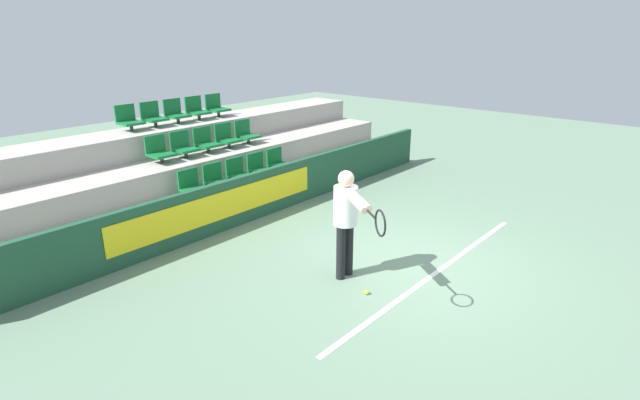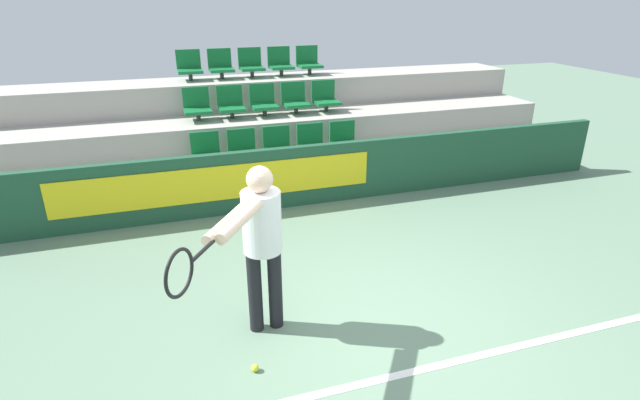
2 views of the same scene
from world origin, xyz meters
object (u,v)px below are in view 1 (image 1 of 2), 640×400
object	(u,v)px
stadium_chair_5	(159,151)
stadium_chair_9	(246,133)
stadium_chair_2	(239,173)
stadium_chair_8	(227,137)
stadium_chair_0	(192,186)
tennis_ball	(367,292)
stadium_chair_14	(216,107)
stadium_chair_7	(206,141)
stadium_chair_4	(278,162)
stadium_chair_12	(176,113)
stadium_chair_1	(216,179)
stadium_chair_6	(183,146)
stadium_chair_10	(129,119)
stadium_chair_13	(197,110)
tennis_player	(347,214)
stadium_chair_11	(153,116)
stadium_chair_3	(259,167)

from	to	relation	value
stadium_chair_5	stadium_chair_9	bearing A→B (deg)	0.00
stadium_chair_2	stadium_chair_9	bearing A→B (deg)	42.35
stadium_chair_8	stadium_chair_5	bearing A→B (deg)	180.00
stadium_chair_0	tennis_ball	size ratio (longest dim) A/B	7.82
stadium_chair_14	stadium_chair_7	bearing A→B (deg)	-137.65
stadium_chair_4	stadium_chair_12	distance (m)	2.50
stadium_chair_1	tennis_ball	distance (m)	4.12
stadium_chair_6	stadium_chair_10	size ratio (longest dim) A/B	1.00
stadium_chair_13	tennis_ball	distance (m)	6.49
stadium_chair_9	tennis_player	xyz separation A→B (m)	(-2.10, -4.52, -0.20)
stadium_chair_10	tennis_player	size ratio (longest dim) A/B	0.32
tennis_ball	stadium_chair_7	bearing A→B (deg)	76.80
stadium_chair_0	stadium_chair_13	distance (m)	2.79
stadium_chair_0	stadium_chair_4	bearing A→B (deg)	0.00
stadium_chair_8	stadium_chair_14	bearing A→B (deg)	61.26
stadium_chair_11	tennis_ball	bearing A→B (deg)	-95.92
stadium_chair_2	stadium_chair_13	bearing A→B (deg)	74.66
stadium_chair_7	stadium_chair_11	xyz separation A→B (m)	(-0.55, 1.01, 0.49)
stadium_chair_2	stadium_chair_12	xyz separation A→B (m)	(0.00, 2.01, 0.98)
stadium_chair_2	stadium_chair_4	distance (m)	1.10
stadium_chair_0	stadium_chair_1	size ratio (longest dim) A/B	1.00
stadium_chair_4	stadium_chair_0	bearing A→B (deg)	180.00
stadium_chair_2	stadium_chair_12	size ratio (longest dim) A/B	1.00
stadium_chair_9	stadium_chair_12	distance (m)	1.57
stadium_chair_6	stadium_chair_9	bearing A→B (deg)	0.00
stadium_chair_3	stadium_chair_11	size ratio (longest dim) A/B	1.00
stadium_chair_7	tennis_ball	bearing A→B (deg)	-103.20
stadium_chair_12	stadium_chair_14	bearing A→B (deg)	0.00
stadium_chair_13	tennis_player	xyz separation A→B (m)	(-1.55, -5.52, -0.69)
stadium_chair_9	stadium_chair_13	world-z (taller)	stadium_chair_13
stadium_chair_11	stadium_chair_13	size ratio (longest dim) A/B	1.00
stadium_chair_12	stadium_chair_13	bearing A→B (deg)	0.00
stadium_chair_13	stadium_chair_12	bearing A→B (deg)	180.00
stadium_chair_8	stadium_chair_12	world-z (taller)	stadium_chair_12
stadium_chair_3	stadium_chair_7	size ratio (longest dim) A/B	1.00
stadium_chair_1	stadium_chair_6	distance (m)	1.12
tennis_player	tennis_ball	distance (m)	1.12
stadium_chair_4	stadium_chair_8	size ratio (longest dim) A/B	1.00
stadium_chair_13	stadium_chair_8	bearing A→B (deg)	-90.00
stadium_chair_5	stadium_chair_6	bearing A→B (deg)	0.00
stadium_chair_0	stadium_chair_4	distance (m)	2.21
stadium_chair_13	stadium_chair_4	bearing A→B (deg)	-74.66
stadium_chair_3	stadium_chair_9	size ratio (longest dim) A/B	1.00
stadium_chair_5	stadium_chair_4	bearing A→B (deg)	-24.50
stadium_chair_12	stadium_chair_13	world-z (taller)	same
stadium_chair_7	tennis_player	bearing A→B (deg)	-102.44
stadium_chair_7	stadium_chair_13	bearing A→B (deg)	61.26
stadium_chair_10	stadium_chair_13	bearing A→B (deg)	0.00
stadium_chair_12	stadium_chair_14	distance (m)	1.10
stadium_chair_13	tennis_ball	bearing A→B (deg)	-106.01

